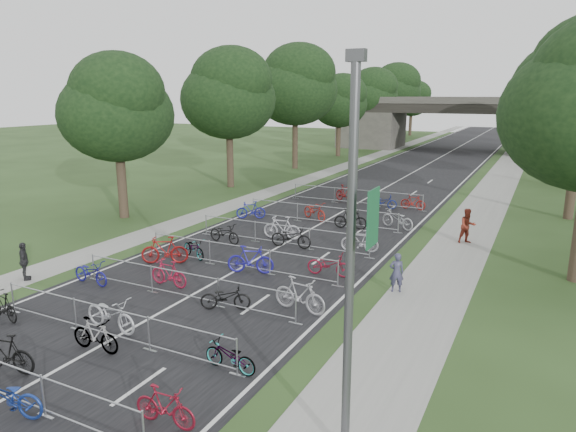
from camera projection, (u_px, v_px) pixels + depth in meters
name	position (u px, v px, depth m)	size (l,w,h in m)	color
ground	(4.00, 400.00, 12.81)	(200.00, 200.00, 0.00)	#2A421C
road	(429.00, 163.00, 56.19)	(11.00, 140.00, 0.01)	black
sidewalk_right	(508.00, 168.00, 52.67)	(3.00, 140.00, 0.01)	gray
sidewalk_left	(364.00, 160.00, 59.49)	(2.00, 140.00, 0.01)	gray
lane_markings	(429.00, 164.00, 56.19)	(0.12, 140.00, 0.00)	silver
overpass_bridge	(455.00, 124.00, 68.39)	(31.00, 8.00, 7.05)	#423F3A
lamppost	(352.00, 262.00, 9.89)	(0.61, 0.65, 8.21)	#4C4C51
tree_left_0	(117.00, 110.00, 30.13)	(6.72, 6.72, 10.25)	#33261C
tree_left_1	(229.00, 96.00, 40.35)	(7.56, 7.56, 11.53)	#33261C
tree_left_2	(296.00, 87.00, 50.58)	(8.40, 8.40, 12.81)	#33261C
tree_right_2	(575.00, 113.00, 40.31)	(6.16, 6.16, 9.39)	#33261C
tree_left_3	(340.00, 102.00, 61.37)	(6.72, 6.72, 10.25)	#33261C
tree_right_3	(572.00, 99.00, 50.50)	(7.17, 7.17, 10.93)	#33261C
tree_left_4	(371.00, 95.00, 71.59)	(7.56, 7.56, 11.53)	#33261C
tree_right_4	(570.00, 90.00, 60.68)	(8.18, 8.18, 12.47)	#33261C
tree_left_5	(395.00, 89.00, 81.81)	(8.40, 8.40, 12.81)	#33261C
tree_right_5	(566.00, 105.00, 71.55)	(6.16, 6.16, 9.39)	#33261C
tree_left_6	(412.00, 99.00, 92.60)	(6.72, 6.72, 10.25)	#33261C
tree_right_6	(566.00, 97.00, 81.73)	(7.17, 7.17, 10.93)	#33261C
barrier_row_0	(1.00, 380.00, 12.68)	(9.70, 0.08, 1.10)	#A4A7AC
barrier_row_1	(110.00, 323.00, 15.80)	(9.70, 0.08, 1.10)	#A4A7AC
barrier_row_2	(184.00, 286.00, 18.93)	(9.70, 0.08, 1.10)	#A4A7AC
barrier_row_3	(239.00, 257.00, 22.22)	(9.70, 0.08, 1.10)	#A4A7AC
barrier_row_4	(281.00, 235.00, 25.70)	(9.70, 0.08, 1.10)	#A4A7AC
barrier_row_5	(321.00, 215.00, 30.03)	(9.70, 0.08, 1.10)	#A4A7AC
barrier_row_6	(355.00, 197.00, 35.24)	(9.70, 0.08, 1.10)	#A4A7AC
bike_1	(5.00, 353.00, 13.94)	(0.54, 1.92, 1.15)	black
bike_2	(5.00, 397.00, 12.01)	(0.70, 2.00, 1.05)	navy
bike_3	(165.00, 407.00, 11.69)	(0.46, 1.63, 0.98)	maroon
bike_4	(3.00, 306.00, 17.21)	(0.47, 1.68, 1.01)	black
bike_5	(111.00, 314.00, 16.44)	(0.75, 2.15, 1.13)	silver
bike_6	(95.00, 335.00, 15.09)	(0.49, 1.72, 1.04)	#A4A7AC
bike_7	(230.00, 356.00, 14.03)	(0.58, 1.67, 0.88)	#A4A7AC
bike_8	(91.00, 273.00, 20.46)	(0.65, 1.88, 0.99)	navy
bike_9	(169.00, 273.00, 20.22)	(0.51, 1.79, 1.08)	#A11734
bike_10	(225.00, 297.00, 18.04)	(0.62, 1.78, 0.93)	black
bike_11	(300.00, 295.00, 17.84)	(0.58, 2.07, 1.24)	#A2A1A8
bike_12	(165.00, 250.00, 22.90)	(0.59, 2.10, 1.26)	maroon
bike_13	(194.00, 248.00, 23.78)	(0.62, 1.77, 0.93)	#A4A7AC
bike_14	(251.00, 260.00, 21.68)	(0.57, 2.01, 1.21)	#211B97
bike_15	(329.00, 265.00, 21.41)	(0.66, 1.89, 0.99)	maroon
bike_16	(225.00, 233.00, 26.15)	(0.68, 1.96, 1.03)	black
bike_17	(282.00, 228.00, 26.80)	(0.58, 2.05, 1.23)	silver
bike_18	(291.00, 237.00, 25.33)	(0.72, 2.08, 1.09)	black
bike_19	(360.00, 241.00, 24.65)	(0.51, 1.82, 1.09)	#A5A5AD
bike_20	(251.00, 210.00, 31.23)	(0.50, 1.79, 1.07)	navy
bike_21	(315.00, 211.00, 30.97)	(0.73, 2.10, 1.10)	#A12017
bike_22	(351.00, 219.00, 28.83)	(0.54, 1.90, 1.14)	black
bike_23	(397.00, 219.00, 28.94)	(0.75, 2.14, 1.12)	#9E9FA5
bike_25	(345.00, 194.00, 36.11)	(0.56, 1.97, 1.19)	maroon
bike_26	(383.00, 202.00, 33.86)	(0.64, 1.82, 0.96)	#1C2D9D
bike_27	(413.00, 202.00, 33.70)	(0.48, 1.69, 1.01)	#A01C17
pedestrian_a	(397.00, 273.00, 19.62)	(0.57, 0.37, 1.55)	#363652
pedestrian_b	(467.00, 226.00, 26.04)	(0.87, 0.68, 1.79)	maroon
pedestrian_c	(24.00, 262.00, 20.86)	(0.93, 0.39, 1.59)	#252528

